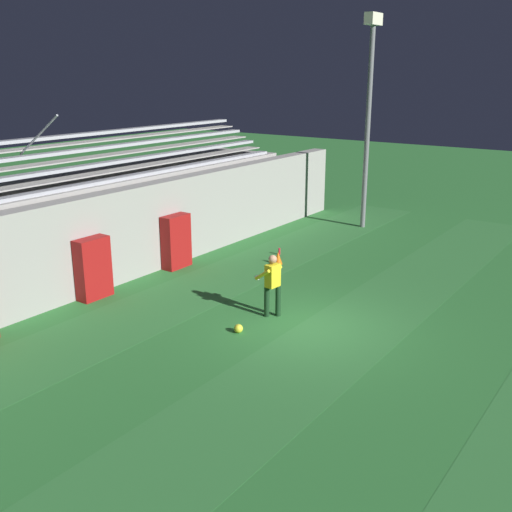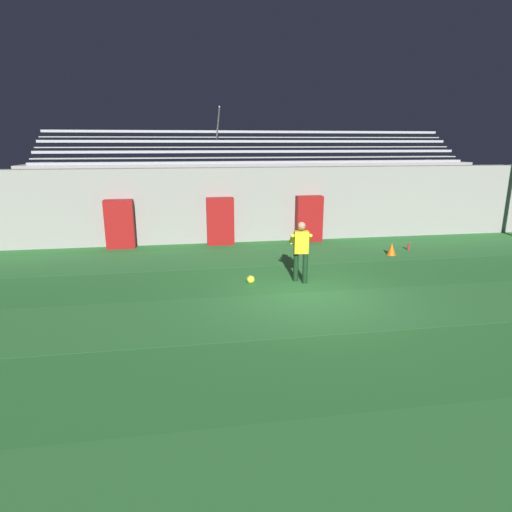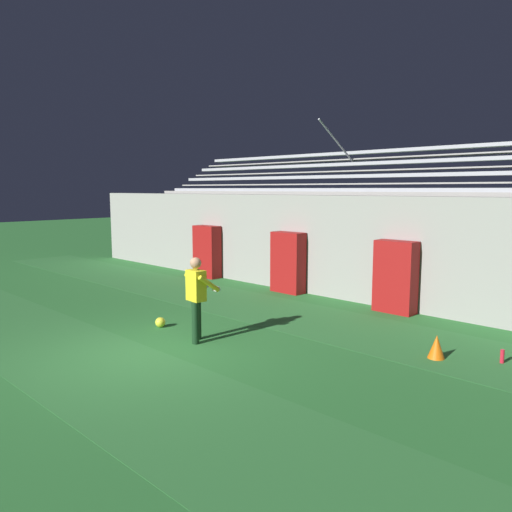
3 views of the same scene
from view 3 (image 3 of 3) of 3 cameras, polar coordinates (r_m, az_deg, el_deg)
The scene contains 12 objects.
ground_plane at distance 9.47m, azimuth -12.43°, elevation -10.84°, with size 80.00×80.00×0.00m, color #2D7533.
turf_stripe_mid at distance 8.99m, azimuth -17.87°, elevation -12.02°, with size 28.00×2.50×0.01m, color #337A38.
turf_stripe_far at distance 12.03m, azimuth 3.77°, elevation -6.65°, with size 28.00×2.50×0.01m, color #337A38.
back_wall at distance 13.75m, azimuth 10.60°, elevation 0.96°, with size 24.00×0.60×2.80m, color #999691.
padding_pillar_gate_left at distance 14.40m, azimuth 3.68°, elevation -0.74°, with size 1.00×0.44×1.75m, color maroon.
padding_pillar_gate_right at distance 12.49m, azimuth 15.65°, elevation -2.30°, with size 1.00×0.44×1.75m, color maroon.
padding_pillar_far_left at distance 16.94m, azimuth -5.62°, elevation 0.51°, with size 1.00×0.44×1.75m, color maroon.
bleacher_stand at distance 15.43m, azimuth 14.71°, elevation 1.93°, with size 18.00×3.35×5.03m.
goalkeeper at distance 9.79m, azimuth -6.77°, elevation -4.30°, with size 0.61×0.60×1.67m.
soccer_ball at distance 11.09m, azimuth -10.88°, elevation -7.45°, with size 0.22×0.22×0.22m, color yellow.
traffic_cone at distance 9.50m, azimuth 19.93°, elevation -9.73°, with size 0.30×0.30×0.42m, color orange.
water_bottle at distance 9.71m, azimuth 26.32°, elevation -10.24°, with size 0.07×0.07×0.24m, color red.
Camera 3 is at (7.54, -4.89, 2.98)m, focal length 35.00 mm.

